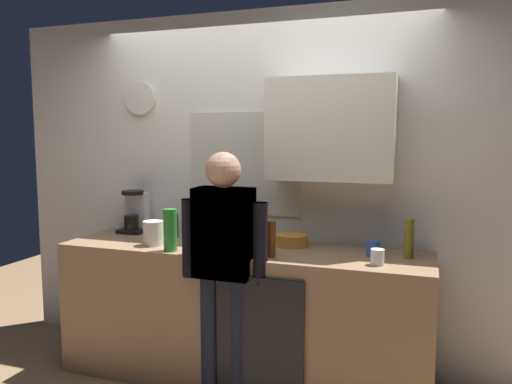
% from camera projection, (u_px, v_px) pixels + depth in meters
% --- Properties ---
extents(kitchen_counter, '(2.52, 0.64, 0.94)m').
position_uv_depth(kitchen_counter, '(241.00, 314.00, 3.44)').
color(kitchen_counter, '#937251').
rests_on(kitchen_counter, ground_plane).
extents(dishwasher_panel, '(0.56, 0.02, 0.85)m').
position_uv_depth(dishwasher_panel, '(259.00, 345.00, 3.05)').
color(dishwasher_panel, black).
rests_on(dishwasher_panel, ground_plane).
extents(back_wall_assembly, '(4.12, 0.42, 2.60)m').
position_uv_depth(back_wall_assembly, '(269.00, 180.00, 3.68)').
color(back_wall_assembly, white).
rests_on(back_wall_assembly, ground_plane).
extents(coffee_maker, '(0.20, 0.20, 0.33)m').
position_uv_depth(coffee_maker, '(135.00, 213.00, 3.92)').
color(coffee_maker, black).
rests_on(coffee_maker, kitchen_counter).
extents(bottle_olive_oil, '(0.06, 0.06, 0.25)m').
position_uv_depth(bottle_olive_oil, '(409.00, 238.00, 3.09)').
color(bottle_olive_oil, olive).
rests_on(bottle_olive_oil, kitchen_counter).
extents(bottle_dark_sauce, '(0.06, 0.06, 0.18)m').
position_uv_depth(bottle_dark_sauce, '(175.00, 225.00, 3.71)').
color(bottle_dark_sauce, black).
rests_on(bottle_dark_sauce, kitchen_counter).
extents(bottle_amber_beer, '(0.06, 0.06, 0.23)m').
position_uv_depth(bottle_amber_beer, '(271.00, 239.00, 3.12)').
color(bottle_amber_beer, brown).
rests_on(bottle_amber_beer, kitchen_counter).
extents(bottle_green_wine, '(0.07, 0.07, 0.30)m').
position_uv_depth(bottle_green_wine, '(227.00, 219.00, 3.63)').
color(bottle_green_wine, '#195923').
rests_on(bottle_green_wine, kitchen_counter).
extents(bottle_clear_soda, '(0.09, 0.09, 0.28)m').
position_uv_depth(bottle_clear_soda, '(170.00, 230.00, 3.28)').
color(bottle_clear_soda, '#2D8C33').
rests_on(bottle_clear_soda, kitchen_counter).
extents(cup_yellow_cup, '(0.07, 0.07, 0.08)m').
position_uv_depth(cup_yellow_cup, '(217.00, 247.00, 3.20)').
color(cup_yellow_cup, yellow).
rests_on(cup_yellow_cup, kitchen_counter).
extents(cup_white_mug, '(0.08, 0.08, 0.09)m').
position_uv_depth(cup_white_mug, '(377.00, 257.00, 2.93)').
color(cup_white_mug, white).
rests_on(cup_white_mug, kitchen_counter).
extents(cup_blue_mug, '(0.08, 0.08, 0.10)m').
position_uv_depth(cup_blue_mug, '(373.00, 249.00, 3.14)').
color(cup_blue_mug, '#3351B2').
rests_on(cup_blue_mug, kitchen_counter).
extents(mixing_bowl, '(0.22, 0.22, 0.08)m').
position_uv_depth(mixing_bowl, '(292.00, 240.00, 3.44)').
color(mixing_bowl, orange).
rests_on(mixing_bowl, kitchen_counter).
extents(dish_soap, '(0.06, 0.06, 0.18)m').
position_uv_depth(dish_soap, '(209.00, 235.00, 3.42)').
color(dish_soap, yellow).
rests_on(dish_soap, kitchen_counter).
extents(storage_canister, '(0.14, 0.14, 0.17)m').
position_uv_depth(storage_canister, '(153.00, 233.00, 3.45)').
color(storage_canister, silver).
rests_on(storage_canister, kitchen_counter).
extents(person_at_sink, '(0.57, 0.22, 1.60)m').
position_uv_depth(person_at_sink, '(224.00, 257.00, 3.10)').
color(person_at_sink, '#3F4766').
rests_on(person_at_sink, ground_plane).
extents(person_guest, '(0.57, 0.22, 1.60)m').
position_uv_depth(person_guest, '(224.00, 257.00, 3.10)').
color(person_guest, '#3F4766').
rests_on(person_guest, ground_plane).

